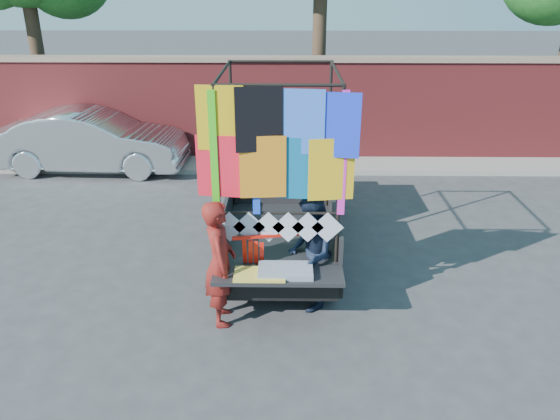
{
  "coord_description": "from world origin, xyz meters",
  "views": [
    {
      "loc": [
        0.18,
        -6.71,
        4.37
      ],
      "look_at": [
        0.08,
        0.23,
        1.42
      ],
      "focal_mm": 35.0,
      "sensor_mm": 36.0,
      "label": 1
    }
  ],
  "objects_px": {
    "sedan": "(93,141)",
    "woman": "(220,263)",
    "pickup_truck": "(281,194)",
    "man": "(310,253)"
  },
  "relations": [
    {
      "from": "pickup_truck",
      "to": "woman",
      "type": "relative_size",
      "value": 2.88
    },
    {
      "from": "pickup_truck",
      "to": "man",
      "type": "xyz_separation_m",
      "value": [
        0.44,
        -2.34,
        0.03
      ]
    },
    {
      "from": "pickup_truck",
      "to": "woman",
      "type": "height_order",
      "value": "pickup_truck"
    },
    {
      "from": "pickup_truck",
      "to": "sedan",
      "type": "height_order",
      "value": "pickup_truck"
    },
    {
      "from": "sedan",
      "to": "woman",
      "type": "xyz_separation_m",
      "value": [
        3.83,
        -6.35,
        0.15
      ]
    },
    {
      "from": "sedan",
      "to": "man",
      "type": "bearing_deg",
      "value": -137.62
    },
    {
      "from": "sedan",
      "to": "woman",
      "type": "bearing_deg",
      "value": -146.75
    },
    {
      "from": "sedan",
      "to": "man",
      "type": "distance_m",
      "value": 7.82
    },
    {
      "from": "woman",
      "to": "man",
      "type": "xyz_separation_m",
      "value": [
        1.22,
        0.39,
        -0.05
      ]
    },
    {
      "from": "woman",
      "to": "pickup_truck",
      "type": "bearing_deg",
      "value": -25.18
    }
  ]
}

